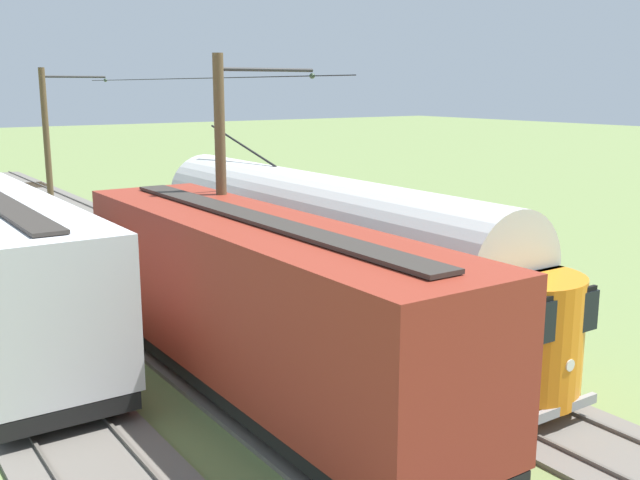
{
  "coord_description": "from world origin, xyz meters",
  "views": [
    {
      "loc": [
        7.47,
        21.72,
        6.71
      ],
      "look_at": [
        -4.26,
        4.42,
        2.35
      ],
      "focal_mm": 41.43,
      "sensor_mm": 36.0,
      "label": 1
    }
  ],
  "objects_px": {
    "boxcar_adjacent": "(257,301)",
    "catenary_pole_mid_near": "(224,194)",
    "catenary_pole_foreground": "(49,148)",
    "vintage_streetcar": "(317,245)"
  },
  "relations": [
    {
      "from": "vintage_streetcar",
      "to": "boxcar_adjacent",
      "type": "relative_size",
      "value": 1.35
    },
    {
      "from": "vintage_streetcar",
      "to": "catenary_pole_foreground",
      "type": "distance_m",
      "value": 18.07
    },
    {
      "from": "catenary_pole_foreground",
      "to": "boxcar_adjacent",
      "type": "bearing_deg",
      "value": 86.69
    },
    {
      "from": "vintage_streetcar",
      "to": "boxcar_adjacent",
      "type": "height_order",
      "value": "vintage_streetcar"
    },
    {
      "from": "boxcar_adjacent",
      "to": "catenary_pole_foreground",
      "type": "relative_size",
      "value": 1.71
    },
    {
      "from": "boxcar_adjacent",
      "to": "catenary_pole_mid_near",
      "type": "relative_size",
      "value": 1.71
    },
    {
      "from": "boxcar_adjacent",
      "to": "catenary_pole_foreground",
      "type": "distance_m",
      "value": 21.52
    },
    {
      "from": "boxcar_adjacent",
      "to": "catenary_pole_foreground",
      "type": "height_order",
      "value": "catenary_pole_foreground"
    },
    {
      "from": "boxcar_adjacent",
      "to": "catenary_pole_mid_near",
      "type": "height_order",
      "value": "catenary_pole_mid_near"
    },
    {
      "from": "boxcar_adjacent",
      "to": "catenary_pole_foreground",
      "type": "bearing_deg",
      "value": -93.31
    }
  ]
}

